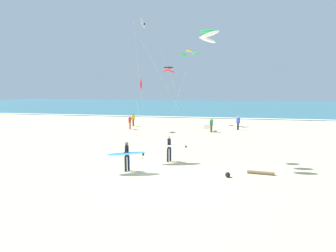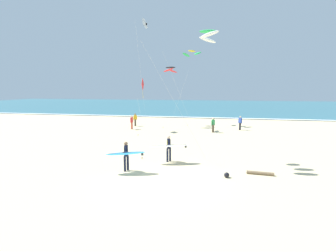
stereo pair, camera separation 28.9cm
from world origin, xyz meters
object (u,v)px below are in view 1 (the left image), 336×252
at_px(beach_ball, 228,175).
at_px(driftwood_log, 261,173).
at_px(surfer_trailing, 127,154).
at_px(bystander_yellow_top, 133,120).
at_px(kite_arc_emerald_high, 208,36).
at_px(kite_arc_golden_far, 190,53).
at_px(surfer_lead, 169,146).
at_px(kite_delta_ivory_low, 143,23).
at_px(kite_arc_charcoal_near, 168,70).
at_px(bystander_red_top, 130,122).
at_px(kite_diamond_scarlet_mid, 141,85).
at_px(bystander_green_top, 211,125).
at_px(bystander_blue_top, 238,123).

distance_m(beach_ball, driftwood_log, 2.00).
bearing_deg(surfer_trailing, bystander_yellow_top, 107.27).
distance_m(surfer_trailing, kite_arc_emerald_high, 8.79).
xyz_separation_m(kite_arc_golden_far, beach_ball, (4.42, -20.65, -8.99)).
distance_m(surfer_lead, beach_ball, 4.32).
relative_size(kite_arc_emerald_high, kite_delta_ivory_low, 0.65).
xyz_separation_m(kite_arc_charcoal_near, bystander_red_top, (-3.72, -4.26, -6.19)).
relative_size(kite_arc_golden_far, bystander_red_top, 5.98).
bearing_deg(driftwood_log, kite_arc_golden_far, 107.48).
distance_m(kite_arc_charcoal_near, kite_arc_golden_far, 3.61).
relative_size(kite_diamond_scarlet_mid, bystander_green_top, 3.65).
bearing_deg(bystander_blue_top, beach_ball, -95.60).
relative_size(kite_delta_ivory_low, bystander_blue_top, 8.02).
bearing_deg(surfer_trailing, kite_arc_golden_far, 86.81).
bearing_deg(beach_ball, bystander_green_top, 95.10).
height_order(kite_arc_charcoal_near, driftwood_log, kite_arc_charcoal_near).
height_order(kite_diamond_scarlet_mid, bystander_green_top, kite_diamond_scarlet_mid).
distance_m(bystander_blue_top, bystander_green_top, 3.71).
xyz_separation_m(kite_arc_charcoal_near, bystander_blue_top, (8.51, -2.33, -6.19)).
distance_m(kite_arc_golden_far, bystander_blue_top, 11.01).
distance_m(kite_arc_golden_far, driftwood_log, 22.64).
bearing_deg(beach_ball, surfer_trailing, -178.11).
bearing_deg(kite_arc_emerald_high, kite_delta_ivory_low, 121.17).
bearing_deg(kite_arc_golden_far, beach_ball, -77.91).
distance_m(kite_arc_golden_far, bystander_yellow_top, 11.14).
relative_size(surfer_trailing, kite_arc_charcoal_near, 0.31).
xyz_separation_m(kite_delta_ivory_low, bystander_red_top, (-1.27, -1.65, -11.25)).
relative_size(kite_delta_ivory_low, bystander_green_top, 8.02).
bearing_deg(surfer_lead, bystander_blue_top, 70.18).
bearing_deg(kite_arc_golden_far, bystander_yellow_top, -153.01).
bearing_deg(bystander_red_top, kite_arc_charcoal_near, 48.83).
bearing_deg(kite_arc_golden_far, kite_diamond_scarlet_mid, -124.53).
height_order(surfer_lead, kite_arc_golden_far, kite_arc_golden_far).
bearing_deg(kite_arc_golden_far, kite_arc_charcoal_near, -147.17).
bearing_deg(surfer_lead, bystander_green_top, 79.35).
relative_size(bystander_yellow_top, beach_ball, 5.68).
height_order(kite_arc_golden_far, kite_arc_emerald_high, kite_arc_golden_far).
relative_size(kite_arc_emerald_high, bystander_red_top, 5.21).
distance_m(surfer_lead, bystander_blue_top, 15.43).
height_order(kite_diamond_scarlet_mid, driftwood_log, kite_diamond_scarlet_mid).
bearing_deg(kite_arc_emerald_high, kite_arc_golden_far, 100.11).
bearing_deg(surfer_lead, bystander_red_top, 119.08).
height_order(surfer_trailing, kite_arc_golden_far, kite_arc_golden_far).
distance_m(kite_diamond_scarlet_mid, beach_ball, 17.35).
distance_m(surfer_lead, driftwood_log, 5.66).
relative_size(kite_diamond_scarlet_mid, bystander_yellow_top, 3.65).
bearing_deg(driftwood_log, surfer_lead, 165.75).
distance_m(kite_arc_charcoal_near, kite_arc_emerald_high, 16.83).
bearing_deg(bystander_red_top, kite_delta_ivory_low, 52.45).
relative_size(kite_arc_charcoal_near, driftwood_log, 5.12).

